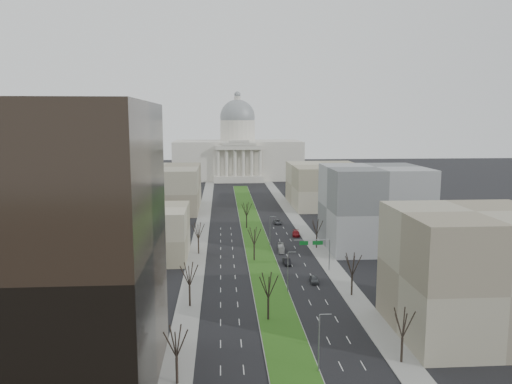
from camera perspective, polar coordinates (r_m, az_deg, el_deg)
name	(u,v)px	position (r m, az deg, el deg)	size (l,w,h in m)	color
ground	(252,228)	(173.89, -0.42, -4.19)	(600.00, 600.00, 0.00)	black
median	(253,229)	(172.88, -0.40, -4.23)	(8.00, 222.03, 0.20)	#999993
sidewalk_left	(199,247)	(149.41, -6.57, -6.31)	(5.00, 330.00, 0.15)	gray
sidewalk_right	(316,245)	(151.86, 6.82, -6.07)	(5.00, 330.00, 0.15)	gray
capitol	(238,153)	(319.90, -2.10, 4.49)	(80.00, 46.00, 55.00)	beige
building_glass_tower	(26,251)	(74.55, -24.78, -6.18)	(34.00, 30.00, 40.00)	black
building_beige_left	(139,233)	(139.70, -13.18, -4.59)	(26.00, 22.00, 14.00)	gray
building_tan_right	(472,273)	(96.13, 23.41, -8.50)	(26.00, 24.00, 22.00)	gray
building_grey_right	(374,207)	(150.49, 13.30, -1.73)	(28.00, 26.00, 24.00)	slate
building_far_left	(163,188)	(212.79, -10.55, 0.44)	(30.00, 40.00, 18.00)	gray
building_far_right	(325,185)	(221.09, 7.93, 0.79)	(30.00, 40.00, 18.00)	gray
tree_left_near	(176,341)	(74.54, -9.11, -16.43)	(5.10, 5.10, 9.18)	black
tree_left_mid	(189,273)	(102.36, -7.63, -9.20)	(5.40, 5.40, 9.72)	black
tree_left_far	(198,230)	(141.00, -6.62, -4.37)	(5.28, 5.28, 9.50)	black
tree_right_near	(403,322)	(82.67, 16.46, -14.06)	(5.16, 5.16, 9.29)	black
tree_right_mid	(352,263)	(109.50, 10.97, -8.02)	(5.52, 5.52, 9.94)	black
tree_right_far	(317,226)	(147.46, 6.96, -3.93)	(5.04, 5.04, 9.07)	black
tree_median_a	(268,285)	(94.94, 1.42, -10.54)	(5.40, 5.40, 9.72)	black
tree_median_b	(254,235)	(133.29, -0.21, -4.98)	(5.40, 5.40, 9.72)	black
tree_median_c	(247,209)	(172.40, -1.09, -1.93)	(5.40, 5.40, 9.72)	black
streetlamp_median_a	(319,342)	(78.15, 7.25, -16.63)	(1.90, 0.20, 9.16)	gray
streetlamp_median_b	(288,271)	(110.42, 3.69, -9.02)	(1.90, 0.20, 9.16)	gray
streetlamp_median_c	(270,231)	(148.82, 1.63, -4.44)	(1.90, 0.20, 9.16)	gray
mast_arm_signs	(319,247)	(125.88, 7.19, -6.27)	(9.12, 0.24, 8.09)	gray
car_grey_near	(314,279)	(118.43, 6.65, -9.89)	(1.84, 4.56, 1.55)	#47494E
car_black	(287,262)	(131.86, 3.55, -7.94)	(1.70, 4.86, 1.60)	black
car_red	(296,233)	(163.34, 4.59, -4.74)	(2.31, 5.67, 1.65)	maroon
car_grey_far	(278,222)	(181.47, 2.48, -3.42)	(2.54, 5.50, 1.53)	#4E4F55
box_van	(281,248)	(144.46, 2.89, -6.41)	(1.63, 6.95, 1.94)	silver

